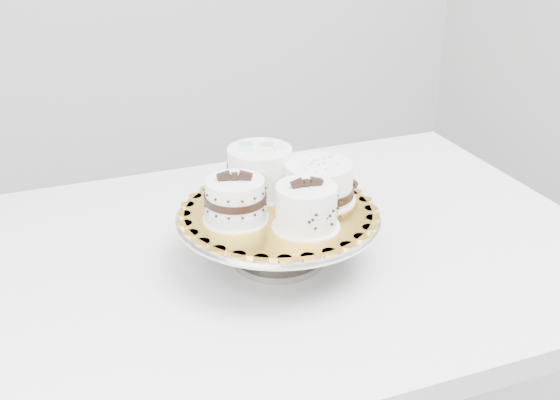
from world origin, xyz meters
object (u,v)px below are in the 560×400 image
cake_board (278,212)px  cake_banded (235,201)px  table (259,288)px  cake_swirl (306,208)px  cake_stand (278,228)px  cake_ribbon (319,183)px  cake_dots (260,170)px

cake_board → cake_banded: 0.08m
table → cake_swirl: bearing=-70.6°
cake_stand → cake_ribbon: cake_ribbon is taller
cake_banded → cake_ribbon: (0.15, -0.00, -0.00)m
table → cake_ribbon: bearing=-16.0°
cake_stand → cake_dots: (0.01, 0.08, 0.07)m
cake_board → cake_ribbon: 0.09m
cake_board → cake_ribbon: (0.08, 0.00, 0.03)m
table → cake_swirl: cake_swirl is taller
cake_board → cake_banded: (-0.07, 0.01, 0.03)m
table → cake_board: 0.18m
cake_swirl → cake_banded: 0.11m
table → cake_ribbon: cake_ribbon is taller
cake_ribbon → table: bearing=145.1°
cake_stand → cake_dots: bearing=83.8°
cake_board → table: bearing=106.6°
cake_swirl → cake_banded: size_ratio=0.92×
cake_banded → cake_ribbon: cake_banded is taller
cake_dots → cake_ribbon: bearing=-55.4°
cake_stand → cake_swirl: (0.01, -0.07, 0.07)m
cake_banded → cake_ribbon: size_ratio=0.92×
cake_stand → cake_swirl: bearing=-82.0°
table → cake_stand: size_ratio=3.96×
cake_stand → cake_swirl: 0.10m
table → cake_dots: (0.02, 0.03, 0.21)m
cake_swirl → cake_banded: same height
cake_dots → cake_ribbon: cake_dots is taller
cake_dots → cake_ribbon: (0.07, -0.08, -0.01)m
cake_board → cake_swirl: cake_swirl is taller
table → cake_dots: size_ratio=10.07×
cake_banded → cake_dots: 0.11m
cake_swirl → cake_dots: (-0.00, 0.15, 0.01)m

